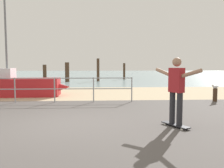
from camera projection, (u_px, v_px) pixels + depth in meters
name	position (u px, v px, depth m)	size (l,w,h in m)	color
ground_plane	(53.00, 137.00, 5.02)	(24.00, 10.00, 0.04)	#514C49
beach_strip	(81.00, 93.00, 12.98)	(24.00, 6.00, 0.04)	tan
sea_surface	(93.00, 74.00, 40.84)	(72.00, 50.00, 0.04)	#849EA3
railing_fence	(15.00, 86.00, 9.40)	(9.61, 0.05, 1.05)	gray
sailboat	(17.00, 86.00, 11.51)	(4.98, 1.54, 5.01)	#B21E23
skateboard	(175.00, 125.00, 5.76)	(0.55, 0.80, 0.08)	black
skateboarder	(176.00, 87.00, 5.68)	(0.75, 1.32, 1.65)	#26262B
bollard_short	(215.00, 95.00, 9.82)	(0.18, 0.18, 0.57)	#422D1E
seagull	(215.00, 87.00, 9.78)	(0.44, 0.31, 0.18)	white
groyne_post_0	(45.00, 72.00, 24.69)	(0.39, 0.39, 1.61)	#422D1E
groyne_post_1	(67.00, 72.00, 21.35)	(0.39, 0.39, 1.81)	#422D1E
groyne_post_2	(98.00, 70.00, 22.22)	(0.26, 0.26, 2.20)	#422D1E
groyne_post_3	(124.00, 71.00, 25.39)	(0.25, 0.25, 1.78)	#422D1E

